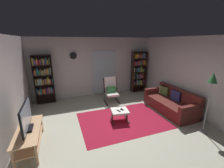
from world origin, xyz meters
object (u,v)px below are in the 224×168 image
at_px(tv_stand, 29,136).
at_px(ottoman, 120,112).
at_px(bookshelf_near_tv, 44,78).
at_px(tv_remote, 119,111).
at_px(television, 26,117).
at_px(bookshelf_near_sofa, 138,70).
at_px(leather_sofa, 171,103).
at_px(floor_lamp_by_sofa, 212,83).
at_px(lounge_armchair, 111,89).
at_px(wall_clock, 73,56).
at_px(cell_phone, 122,109).

height_order(tv_stand, ottoman, tv_stand).
relative_size(tv_stand, bookshelf_near_tv, 0.69).
bearing_deg(tv_remote, television, 170.86).
xyz_separation_m(bookshelf_near_tv, bookshelf_near_sofa, (4.27, -0.04, 0.03)).
bearing_deg(leather_sofa, bookshelf_near_tv, 150.86).
bearing_deg(ottoman, floor_lamp_by_sofa, -34.13).
bearing_deg(tv_stand, leather_sofa, 5.86).
relative_size(lounge_armchair, ottoman, 1.73).
bearing_deg(floor_lamp_by_sofa, television, 168.18).
height_order(television, floor_lamp_by_sofa, floor_lamp_by_sofa).
distance_m(lounge_armchair, tv_remote, 1.64).
height_order(lounge_armchair, wall_clock, wall_clock).
relative_size(tv_stand, bookshelf_near_sofa, 0.68).
distance_m(tv_stand, cell_phone, 2.58).
xyz_separation_m(bookshelf_near_tv, wall_clock, (1.22, 0.15, 0.82)).
bearing_deg(floor_lamp_by_sofa, tv_remote, 147.46).
xyz_separation_m(bookshelf_near_tv, floor_lamp_by_sofa, (4.24, -3.76, 0.38)).
bearing_deg(lounge_armchair, bookshelf_near_sofa, 25.38).
xyz_separation_m(tv_stand, leather_sofa, (4.47, 0.46, -0.03)).
xyz_separation_m(television, bookshelf_near_sofa, (4.46, 2.78, 0.26)).
distance_m(bookshelf_near_sofa, leather_sofa, 2.46).
relative_size(leather_sofa, cell_phone, 13.89).
bearing_deg(television, tv_stand, -98.44).
bearing_deg(wall_clock, leather_sofa, -39.76).
xyz_separation_m(leather_sofa, wall_clock, (-3.05, 2.54, 1.55)).
relative_size(television, leather_sofa, 0.51).
distance_m(lounge_armchair, cell_phone, 1.57).
xyz_separation_m(bookshelf_near_sofa, tv_remote, (-2.06, -2.42, -0.68)).
bearing_deg(television, ottoman, 9.48).
distance_m(leather_sofa, lounge_armchair, 2.32).
bearing_deg(ottoman, wall_clock, 112.00).
xyz_separation_m(television, bookshelf_near_tv, (0.20, 2.83, 0.22)).
relative_size(tv_stand, cell_phone, 9.53).
bearing_deg(lounge_armchair, ottoman, -100.13).
bearing_deg(lounge_armchair, tv_stand, -144.13).
xyz_separation_m(television, wall_clock, (1.42, 2.98, 1.05)).
bearing_deg(tv_stand, cell_phone, 9.75).
xyz_separation_m(bookshelf_near_sofa, lounge_armchair, (-1.73, -0.82, -0.52)).
relative_size(tv_stand, lounge_armchair, 1.30).
distance_m(television, wall_clock, 3.47).
distance_m(cell_phone, floor_lamp_by_sofa, 2.55).
bearing_deg(wall_clock, bookshelf_near_tv, -172.80).
relative_size(bookshelf_near_tv, tv_remote, 13.44).
distance_m(leather_sofa, tv_remote, 2.07).
bearing_deg(cell_phone, tv_stand, -177.66).
relative_size(ottoman, cell_phone, 4.21).
bearing_deg(lounge_armchair, television, -144.32).
distance_m(ottoman, tv_remote, 0.10).
xyz_separation_m(tv_stand, television, (0.00, 0.02, 0.47)).
xyz_separation_m(tv_stand, bookshelf_near_tv, (0.20, 2.84, 0.70)).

